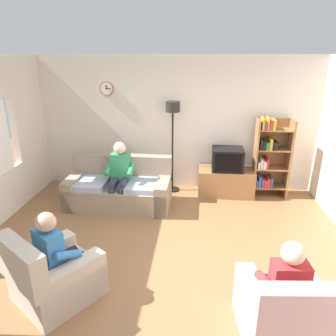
% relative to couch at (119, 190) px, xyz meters
% --- Properties ---
extents(ground_plane, '(12.00, 12.00, 0.00)m').
position_rel_couch_xyz_m(ground_plane, '(0.98, -1.57, -0.31)').
color(ground_plane, '#8C603D').
extents(back_wall_assembly, '(6.20, 0.17, 2.70)m').
position_rel_couch_xyz_m(back_wall_assembly, '(0.98, 1.09, 1.04)').
color(back_wall_assembly, silver).
rests_on(back_wall_assembly, ground_plane).
extents(couch, '(1.92, 0.92, 0.90)m').
position_rel_couch_xyz_m(couch, '(0.00, 0.00, 0.00)').
color(couch, gray).
rests_on(couch, ground_plane).
extents(tv_stand, '(1.10, 0.56, 0.54)m').
position_rel_couch_xyz_m(tv_stand, '(2.02, 0.69, -0.04)').
color(tv_stand, olive).
rests_on(tv_stand, ground_plane).
extents(tv, '(0.60, 0.49, 0.44)m').
position_rel_couch_xyz_m(tv, '(2.02, 0.66, 0.45)').
color(tv, black).
rests_on(tv, tv_stand).
extents(bookshelf, '(0.68, 0.36, 1.59)m').
position_rel_couch_xyz_m(bookshelf, '(2.84, 0.75, 0.50)').
color(bookshelf, olive).
rests_on(bookshelf, ground_plane).
extents(floor_lamp, '(0.28, 0.28, 1.85)m').
position_rel_couch_xyz_m(floor_lamp, '(0.93, 0.78, 1.14)').
color(floor_lamp, black).
rests_on(floor_lamp, ground_plane).
extents(armchair_near_window, '(1.16, 1.18, 0.90)m').
position_rel_couch_xyz_m(armchair_near_window, '(-0.17, -2.45, -0.02)').
color(armchair_near_window, '#BCAD99').
rests_on(armchair_near_window, ground_plane).
extents(armchair_near_bookshelf, '(0.88, 0.95, 0.90)m').
position_rel_couch_xyz_m(armchair_near_bookshelf, '(2.34, -2.77, -0.02)').
color(armchair_near_bookshelf, beige).
rests_on(armchair_near_bookshelf, ground_plane).
extents(person_on_couch, '(0.52, 0.54, 1.24)m').
position_rel_couch_xyz_m(person_on_couch, '(0.05, -0.11, 0.39)').
color(person_on_couch, '#338C59').
rests_on(person_on_couch, ground_plane).
extents(person_in_left_armchair, '(0.61, 0.64, 1.12)m').
position_rel_couch_xyz_m(person_in_left_armchair, '(-0.12, -2.38, 0.29)').
color(person_in_left_armchair, '#3372B2').
rests_on(person_in_left_armchair, ground_plane).
extents(person_in_right_armchair, '(0.54, 0.56, 1.12)m').
position_rel_couch_xyz_m(person_in_right_armchair, '(2.33, -2.68, 0.29)').
color(person_in_right_armchair, red).
rests_on(person_in_right_armchair, ground_plane).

